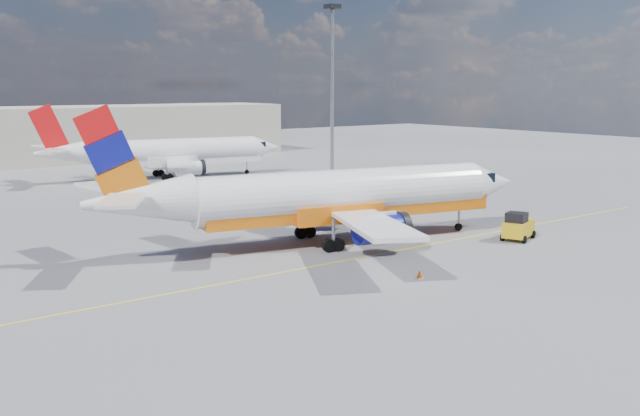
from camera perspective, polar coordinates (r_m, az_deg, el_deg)
ground at (r=43.05m, az=3.29°, el=-5.23°), size 240.00×240.00×0.00m
taxi_line at (r=45.30m, az=0.83°, el=-4.44°), size 70.00×0.15×0.01m
terminal_main at (r=111.57m, az=-20.40°, el=5.53°), size 70.00×14.00×8.00m
main_jet at (r=50.29m, az=0.87°, el=0.90°), size 33.45×25.74×10.09m
second_jet at (r=88.11m, az=-11.99°, el=4.32°), size 30.20×23.38×9.11m
gse_tug at (r=53.88m, az=15.56°, el=-1.43°), size 3.30×2.68×2.08m
traffic_cone at (r=42.21m, az=7.98°, el=-5.24°), size 0.39×0.39×0.55m
floodlight_mast at (r=84.58m, az=0.98°, el=10.50°), size 1.48×1.48×20.29m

